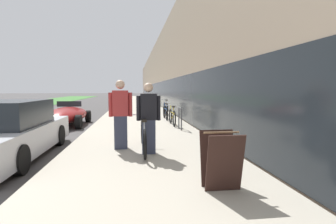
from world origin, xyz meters
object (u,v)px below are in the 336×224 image
Objects in this scene: cruiser_bike_middle at (165,112)px; cruiser_bike_farthest at (166,108)px; cruiser_bike_nearest at (172,117)px; parked_sedan_curbside at (9,132)px; person_bystander at (121,114)px; person_rider at (149,118)px; bike_rack_hoop at (180,116)px; vintage_roadster_curbside at (67,115)px; tandem_bicycle at (143,136)px; sandwich_board_sign at (221,160)px.

cruiser_bike_farthest reaches higher than cruiser_bike_middle.
cruiser_bike_farthest reaches higher than cruiser_bike_nearest.
person_bystander is at bearing 1.76° from parked_sedan_curbside.
person_rider is 3.92m from bike_rack_hoop.
person_bystander is 6.34m from vintage_roadster_curbside.
person_rider is at bearing -8.91° from parked_sedan_curbside.
bike_rack_hoop is 3.45m from cruiser_bike_middle.
cruiser_bike_middle is at bearing 92.40° from bike_rack_hoop.
cruiser_bike_farthest is 5.84m from vintage_roadster_curbside.
cruiser_bike_nearest is at bearing 95.51° from bike_rack_hoop.
cruiser_bike_middle reaches higher than bike_rack_hoop.
cruiser_bike_nearest is at bearing 72.80° from tandem_bicycle.
tandem_bicycle reaches higher than cruiser_bike_middle.
person_rider reaches higher than sandwich_board_sign.
sandwich_board_sign is at bearing -33.69° from parked_sedan_curbside.
bike_rack_hoop is at bearing 65.28° from tandem_bicycle.
person_rider is 0.92m from person_bystander.
vintage_roadster_curbside is (-3.29, 6.01, -0.02)m from tandem_bicycle.
person_rider is 0.95× the size of person_bystander.
bike_rack_hoop is at bearing 55.14° from person_bystander.
cruiser_bike_farthest is (1.57, 9.37, -0.46)m from person_rider.
person_bystander is at bearing -106.89° from cruiser_bike_middle.
person_rider is 2.61m from sandwich_board_sign.
parked_sedan_curbside is at bearing -137.08° from cruiser_bike_nearest.
bike_rack_hoop is at bearing 32.96° from parked_sedan_curbside.
sandwich_board_sign is (1.10, -2.68, 0.08)m from tandem_bicycle.
vintage_roadster_curbside is at bearing 116.83° from sandwich_board_sign.
cruiser_bike_middle is (-0.02, 2.20, 0.00)m from cruiser_bike_nearest.
person_rider is 0.97× the size of cruiser_bike_middle.
tandem_bicycle is 1.42× the size of person_rider.
person_bystander reaches higher than parked_sedan_curbside.
sandwich_board_sign is (-0.31, -7.25, 0.09)m from cruiser_bike_nearest.
person_rider is at bearing -100.22° from cruiser_bike_middle.
bike_rack_hoop is 5.73m from cruiser_bike_farthest.
vintage_roadster_curbside is at bearing -148.53° from cruiser_bike_farthest.
cruiser_bike_farthest is 0.46× the size of vintage_roadster_curbside.
cruiser_bike_nearest is 6.39m from parked_sedan_curbside.
bike_rack_hoop is 0.94× the size of sandwich_board_sign.
parked_sedan_curbside reaches higher than cruiser_bike_middle.
parked_sedan_curbside is (-3.26, 0.23, 0.14)m from tandem_bicycle.
vintage_roadster_curbside reaches higher than cruiser_bike_middle.
parked_sedan_curbside is at bearing 146.31° from sandwich_board_sign.
person_bystander is at bearing 151.40° from tandem_bicycle.
sandwich_board_sign is 5.24m from parked_sedan_curbside.
parked_sedan_curbside is at bearing -89.64° from vintage_roadster_curbside.
vintage_roadster_curbside reaches higher than sandwich_board_sign.
person_rider reaches higher than parked_sedan_curbside.
cruiser_bike_nearest is 0.93× the size of cruiser_bike_farthest.
bike_rack_hoop is (2.11, 3.03, -0.38)m from person_bystander.
person_bystander is 6.78m from cruiser_bike_middle.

